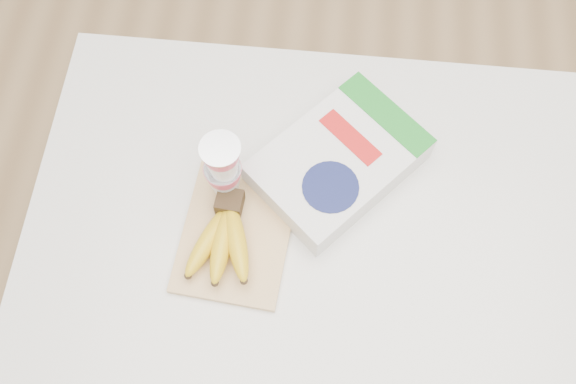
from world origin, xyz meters
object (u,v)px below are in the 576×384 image
object	(u,v)px
table	(314,278)
bananas	(223,237)
cutting_board	(237,232)
yogurt_stack	(223,167)
cereal_box	(338,161)

from	to	relation	value
table	bananas	size ratio (longest dim) A/B	6.01
cutting_board	bananas	bearing A→B (deg)	-125.08
table	bananas	distance (m)	0.49
bananas	yogurt_stack	xyz separation A→B (m)	(-0.01, 0.11, 0.07)
yogurt_stack	cereal_box	size ratio (longest dim) A/B	0.45
bananas	cereal_box	bearing A→B (deg)	41.73
yogurt_stack	cereal_box	distance (m)	0.23
bananas	cutting_board	bearing A→B (deg)	49.98
yogurt_stack	table	bearing A→B (deg)	-9.22
bananas	yogurt_stack	distance (m)	0.13
cutting_board	yogurt_stack	xyz separation A→B (m)	(-0.03, 0.08, 0.10)
cutting_board	yogurt_stack	distance (m)	0.13
cereal_box	yogurt_stack	bearing A→B (deg)	-119.55
bananas	cereal_box	xyz separation A→B (m)	(0.20, 0.17, -0.00)
table	yogurt_stack	bearing A→B (deg)	170.78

